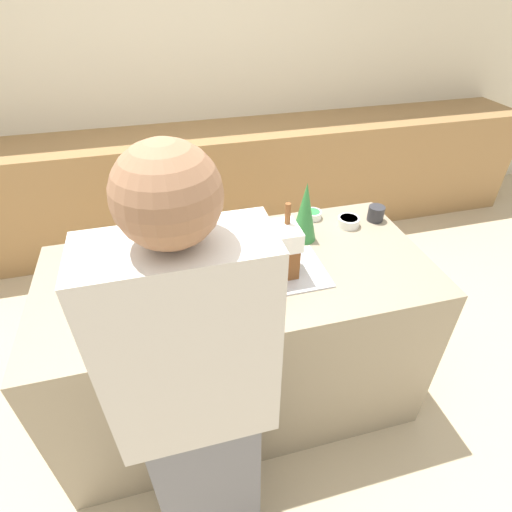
{
  "coord_description": "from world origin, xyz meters",
  "views": [
    {
      "loc": [
        -0.28,
        -1.37,
        2.03
      ],
      "look_at": [
        0.08,
        0.0,
        0.98
      ],
      "focal_mm": 28.0,
      "sensor_mm": 36.0,
      "label": 1
    }
  ],
  "objects_px": {
    "mug": "(376,213)",
    "decorative_tree": "(305,212)",
    "candy_bowl_center_rear": "(348,221)",
    "candy_bowl_front_corner": "(197,231)",
    "candy_bowl_far_left": "(141,276)",
    "baking_tray": "(278,272)",
    "candy_bowl_near_tray_left": "(312,214)",
    "candy_bowl_far_right": "(234,226)",
    "gingerbread_house": "(279,249)",
    "person": "(198,405)",
    "cookbook": "(119,251)"
  },
  "relations": [
    {
      "from": "mug",
      "to": "candy_bowl_center_rear",
      "type": "bearing_deg",
      "value": -174.69
    },
    {
      "from": "decorative_tree",
      "to": "candy_bowl_front_corner",
      "type": "height_order",
      "value": "decorative_tree"
    },
    {
      "from": "mug",
      "to": "decorative_tree",
      "type": "bearing_deg",
      "value": -171.2
    },
    {
      "from": "baking_tray",
      "to": "decorative_tree",
      "type": "relative_size",
      "value": 1.38
    },
    {
      "from": "gingerbread_house",
      "to": "candy_bowl_center_rear",
      "type": "bearing_deg",
      "value": 31.2
    },
    {
      "from": "baking_tray",
      "to": "candy_bowl_far_right",
      "type": "relative_size",
      "value": 3.77
    },
    {
      "from": "candy_bowl_center_rear",
      "to": "mug",
      "type": "distance_m",
      "value": 0.16
    },
    {
      "from": "mug",
      "to": "candy_bowl_front_corner",
      "type": "bearing_deg",
      "value": 174.56
    },
    {
      "from": "candy_bowl_center_rear",
      "to": "baking_tray",
      "type": "bearing_deg",
      "value": -148.8
    },
    {
      "from": "candy_bowl_center_rear",
      "to": "person",
      "type": "height_order",
      "value": "person"
    },
    {
      "from": "candy_bowl_front_corner",
      "to": "cookbook",
      "type": "bearing_deg",
      "value": -171.85
    },
    {
      "from": "gingerbread_house",
      "to": "candy_bowl_near_tray_left",
      "type": "distance_m",
      "value": 0.53
    },
    {
      "from": "candy_bowl_center_rear",
      "to": "candy_bowl_near_tray_left",
      "type": "height_order",
      "value": "candy_bowl_center_rear"
    },
    {
      "from": "candy_bowl_center_rear",
      "to": "candy_bowl_far_right",
      "type": "distance_m",
      "value": 0.59
    },
    {
      "from": "candy_bowl_near_tray_left",
      "to": "mug",
      "type": "distance_m",
      "value": 0.33
    },
    {
      "from": "candy_bowl_far_right",
      "to": "cookbook",
      "type": "distance_m",
      "value": 0.57
    },
    {
      "from": "gingerbread_house",
      "to": "person",
      "type": "height_order",
      "value": "person"
    },
    {
      "from": "person",
      "to": "candy_bowl_far_left",
      "type": "bearing_deg",
      "value": 102.89
    },
    {
      "from": "candy_bowl_front_corner",
      "to": "mug",
      "type": "distance_m",
      "value": 0.94
    },
    {
      "from": "gingerbread_house",
      "to": "mug",
      "type": "height_order",
      "value": "gingerbread_house"
    },
    {
      "from": "candy_bowl_far_right",
      "to": "person",
      "type": "xyz_separation_m",
      "value": [
        -0.32,
        -0.95,
        -0.03
      ]
    },
    {
      "from": "candy_bowl_far_left",
      "to": "baking_tray",
      "type": "bearing_deg",
      "value": -9.31
    },
    {
      "from": "candy_bowl_center_rear",
      "to": "candy_bowl_far_right",
      "type": "xyz_separation_m",
      "value": [
        -0.58,
        0.11,
        -0.0
      ]
    },
    {
      "from": "candy_bowl_near_tray_left",
      "to": "cookbook",
      "type": "xyz_separation_m",
      "value": [
        -1.0,
        -0.07,
        -0.01
      ]
    },
    {
      "from": "candy_bowl_near_tray_left",
      "to": "candy_bowl_far_left",
      "type": "bearing_deg",
      "value": -161.04
    },
    {
      "from": "decorative_tree",
      "to": "mug",
      "type": "relative_size",
      "value": 3.57
    },
    {
      "from": "candy_bowl_near_tray_left",
      "to": "cookbook",
      "type": "distance_m",
      "value": 1.0
    },
    {
      "from": "candy_bowl_near_tray_left",
      "to": "candy_bowl_far_left",
      "type": "relative_size",
      "value": 0.92
    },
    {
      "from": "mug",
      "to": "person",
      "type": "height_order",
      "value": "person"
    },
    {
      "from": "candy_bowl_far_right",
      "to": "candy_bowl_near_tray_left",
      "type": "relative_size",
      "value": 1.14
    },
    {
      "from": "decorative_tree",
      "to": "candy_bowl_far_left",
      "type": "relative_size",
      "value": 2.87
    },
    {
      "from": "decorative_tree",
      "to": "candy_bowl_center_rear",
      "type": "distance_m",
      "value": 0.3
    },
    {
      "from": "candy_bowl_center_rear",
      "to": "candy_bowl_front_corner",
      "type": "distance_m",
      "value": 0.78
    },
    {
      "from": "candy_bowl_front_corner",
      "to": "candy_bowl_far_left",
      "type": "bearing_deg",
      "value": -133.89
    },
    {
      "from": "gingerbread_house",
      "to": "decorative_tree",
      "type": "height_order",
      "value": "gingerbread_house"
    },
    {
      "from": "baking_tray",
      "to": "cookbook",
      "type": "relative_size",
      "value": 1.91
    },
    {
      "from": "gingerbread_house",
      "to": "decorative_tree",
      "type": "distance_m",
      "value": 0.31
    },
    {
      "from": "person",
      "to": "cookbook",
      "type": "bearing_deg",
      "value": 105.64
    },
    {
      "from": "candy_bowl_far_left",
      "to": "candy_bowl_front_corner",
      "type": "bearing_deg",
      "value": 46.11
    },
    {
      "from": "decorative_tree",
      "to": "candy_bowl_far_right",
      "type": "bearing_deg",
      "value": 152.66
    },
    {
      "from": "candy_bowl_center_rear",
      "to": "candy_bowl_front_corner",
      "type": "height_order",
      "value": "candy_bowl_front_corner"
    },
    {
      "from": "candy_bowl_center_rear",
      "to": "mug",
      "type": "xyz_separation_m",
      "value": [
        0.16,
        0.02,
        0.01
      ]
    },
    {
      "from": "candy_bowl_near_tray_left",
      "to": "person",
      "type": "distance_m",
      "value": 1.22
    },
    {
      "from": "candy_bowl_near_tray_left",
      "to": "candy_bowl_front_corner",
      "type": "distance_m",
      "value": 0.62
    },
    {
      "from": "gingerbread_house",
      "to": "candy_bowl_near_tray_left",
      "type": "bearing_deg",
      "value": 51.93
    },
    {
      "from": "baking_tray",
      "to": "candy_bowl_far_right",
      "type": "bearing_deg",
      "value": 105.86
    },
    {
      "from": "gingerbread_house",
      "to": "person",
      "type": "bearing_deg",
      "value": -128.06
    },
    {
      "from": "candy_bowl_center_rear",
      "to": "candy_bowl_far_right",
      "type": "relative_size",
      "value": 1.01
    },
    {
      "from": "gingerbread_house",
      "to": "candy_bowl_far_right",
      "type": "bearing_deg",
      "value": 105.92
    },
    {
      "from": "candy_bowl_center_rear",
      "to": "candy_bowl_far_right",
      "type": "bearing_deg",
      "value": 169.18
    }
  ]
}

